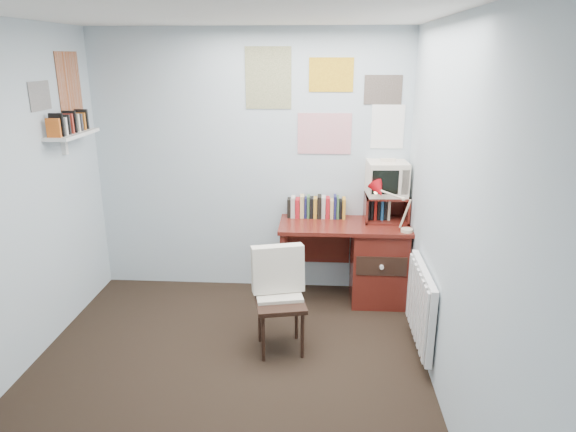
{
  "coord_description": "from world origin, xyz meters",
  "views": [
    {
      "loc": [
        0.67,
        -3.05,
        2.25
      ],
      "look_at": [
        0.41,
        0.92,
        1.0
      ],
      "focal_mm": 32.0,
      "sensor_mm": 36.0,
      "label": 1
    }
  ],
  "objects_px": {
    "desk": "(372,260)",
    "radiator": "(421,305)",
    "wall_shelf": "(72,134)",
    "desk_chair": "(280,304)",
    "tv_riser": "(386,208)",
    "crt_tv": "(387,177)",
    "desk_lamp": "(408,211)"
  },
  "relations": [
    {
      "from": "desk",
      "to": "radiator",
      "type": "xyz_separation_m",
      "value": [
        0.29,
        -0.93,
        0.01
      ]
    },
    {
      "from": "desk",
      "to": "wall_shelf",
      "type": "height_order",
      "value": "wall_shelf"
    },
    {
      "from": "desk_chair",
      "to": "tv_riser",
      "type": "relative_size",
      "value": 2.01
    },
    {
      "from": "crt_tv",
      "to": "wall_shelf",
      "type": "relative_size",
      "value": 0.58
    },
    {
      "from": "desk",
      "to": "crt_tv",
      "type": "relative_size",
      "value": 3.34
    },
    {
      "from": "wall_shelf",
      "to": "radiator",
      "type": "bearing_deg",
      "value": -10.89
    },
    {
      "from": "radiator",
      "to": "wall_shelf",
      "type": "xyz_separation_m",
      "value": [
        -2.86,
        0.55,
        1.2
      ]
    },
    {
      "from": "tv_riser",
      "to": "radiator",
      "type": "xyz_separation_m",
      "value": [
        0.17,
        -1.04,
        -0.47
      ]
    },
    {
      "from": "crt_tv",
      "to": "radiator",
      "type": "relative_size",
      "value": 0.45
    },
    {
      "from": "desk_chair",
      "to": "crt_tv",
      "type": "distance_m",
      "value": 1.6
    },
    {
      "from": "desk_chair",
      "to": "crt_tv",
      "type": "height_order",
      "value": "crt_tv"
    },
    {
      "from": "desk_chair",
      "to": "radiator",
      "type": "relative_size",
      "value": 1.0
    },
    {
      "from": "desk_chair",
      "to": "tv_riser",
      "type": "height_order",
      "value": "tv_riser"
    },
    {
      "from": "desk",
      "to": "crt_tv",
      "type": "distance_m",
      "value": 0.79
    },
    {
      "from": "wall_shelf",
      "to": "desk",
      "type": "bearing_deg",
      "value": 8.4
    },
    {
      "from": "desk_lamp",
      "to": "tv_riser",
      "type": "height_order",
      "value": "desk_lamp"
    },
    {
      "from": "desk_lamp",
      "to": "wall_shelf",
      "type": "xyz_separation_m",
      "value": [
        -2.84,
        -0.18,
        0.67
      ]
    },
    {
      "from": "wall_shelf",
      "to": "desk_chair",
      "type": "bearing_deg",
      "value": -17.49
    },
    {
      "from": "desk",
      "to": "wall_shelf",
      "type": "relative_size",
      "value": 1.94
    },
    {
      "from": "wall_shelf",
      "to": "desk_lamp",
      "type": "bearing_deg",
      "value": 3.65
    },
    {
      "from": "tv_riser",
      "to": "wall_shelf",
      "type": "height_order",
      "value": "wall_shelf"
    },
    {
      "from": "desk",
      "to": "wall_shelf",
      "type": "distance_m",
      "value": 2.87
    },
    {
      "from": "tv_riser",
      "to": "wall_shelf",
      "type": "relative_size",
      "value": 0.65
    },
    {
      "from": "crt_tv",
      "to": "radiator",
      "type": "height_order",
      "value": "crt_tv"
    },
    {
      "from": "desk_lamp",
      "to": "radiator",
      "type": "bearing_deg",
      "value": -94.88
    },
    {
      "from": "desk",
      "to": "desk_lamp",
      "type": "bearing_deg",
      "value": -36.48
    },
    {
      "from": "desk_chair",
      "to": "wall_shelf",
      "type": "height_order",
      "value": "wall_shelf"
    },
    {
      "from": "radiator",
      "to": "wall_shelf",
      "type": "height_order",
      "value": "wall_shelf"
    },
    {
      "from": "crt_tv",
      "to": "desk",
      "type": "bearing_deg",
      "value": -133.55
    },
    {
      "from": "desk_lamp",
      "to": "radiator",
      "type": "xyz_separation_m",
      "value": [
        0.02,
        -0.73,
        -0.53
      ]
    },
    {
      "from": "crt_tv",
      "to": "wall_shelf",
      "type": "height_order",
      "value": "wall_shelf"
    },
    {
      "from": "tv_riser",
      "to": "crt_tv",
      "type": "xyz_separation_m",
      "value": [
        -0.01,
        0.02,
        0.3
      ]
    }
  ]
}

